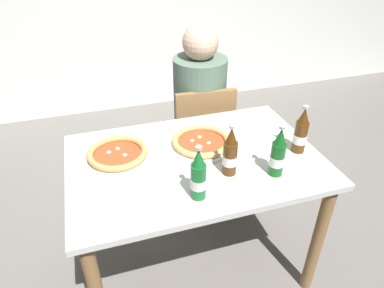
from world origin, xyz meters
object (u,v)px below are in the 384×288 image
Objects in this scene: beer_bottle_center at (198,176)px; beer_bottle_left at (301,133)px; pizza_marinara_far at (118,154)px; napkin_with_cutlery at (258,129)px; chair_behind_table at (201,135)px; diner_seated at (199,118)px; dining_table_main at (195,177)px; beer_bottle_extra at (230,154)px; beer_bottle_right at (278,154)px; pizza_margherita_near at (201,142)px.

beer_bottle_left is at bearing 16.74° from beer_bottle_center.
pizza_marinara_far is 0.76m from napkin_with_cutlery.
chair_behind_table is 0.82m from pizza_marinara_far.
pizza_marinara_far is at bearing -137.65° from diner_seated.
beer_bottle_center reaches higher than dining_table_main.
dining_table_main is at bearing 72.40° from chair_behind_table.
beer_bottle_extra is at bearing -30.06° from pizza_marinara_far.
beer_bottle_extra is (-0.39, -0.06, 0.00)m from beer_bottle_left.
beer_bottle_center is at bearing -148.94° from beer_bottle_extra.
dining_table_main is 4.86× the size of beer_bottle_left.
pizza_marinara_far is 1.28× the size of beer_bottle_left.
diner_seated reaches higher than pizza_marinara_far.
diner_seated is at bearing 42.35° from pizza_marinara_far.
beer_bottle_center reaches higher than chair_behind_table.
beer_bottle_extra is 1.16× the size of napkin_with_cutlery.
beer_bottle_center is (-0.58, -0.17, 0.00)m from beer_bottle_left.
beer_bottle_left and beer_bottle_right have the same top height.
chair_behind_table is at bearing 94.67° from beer_bottle_right.
napkin_with_cutlery is at bearing 2.89° from pizza_marinara_far.
beer_bottle_extra is 0.44m from napkin_with_cutlery.
beer_bottle_center is 0.65m from napkin_with_cutlery.
beer_bottle_right is at bearing -85.90° from diner_seated.
diner_seated is at bearing 80.74° from beer_bottle_extra.
diner_seated is at bearing -91.52° from chair_behind_table.
pizza_marinara_far is at bearing 43.67° from chair_behind_table.
beer_bottle_right is at bearing -105.32° from napkin_with_cutlery.
pizza_margherita_near is 1.31× the size of beer_bottle_right.
napkin_with_cutlery is (0.17, -0.51, 0.17)m from diner_seated.
diner_seated is at bearing 94.10° from beer_bottle_right.
chair_behind_table is 2.62× the size of pizza_margherita_near.
beer_bottle_center is at bearing -110.57° from pizza_margherita_near.
chair_behind_table is at bearing 39.83° from pizza_marinara_far.
pizza_marinara_far reaches higher than dining_table_main.
pizza_marinara_far is (-0.59, -0.49, 0.29)m from chair_behind_table.
pizza_margherita_near is 0.41m from beer_bottle_right.
diner_seated is 0.84m from beer_bottle_left.
beer_bottle_left is (0.50, -0.09, 0.22)m from dining_table_main.
pizza_margherita_near is at bearing -107.79° from diner_seated.
pizza_margherita_near is at bearing -2.71° from pizza_marinara_far.
pizza_margherita_near is at bearing 56.61° from dining_table_main.
chair_behind_table is 0.11m from diner_seated.
dining_table_main is at bearing 74.76° from beer_bottle_center.
beer_bottle_right is at bearing 6.43° from beer_bottle_center.
beer_bottle_center is at bearing -163.26° from beer_bottle_left.
beer_bottle_center and beer_bottle_extra have the same top height.
diner_seated reaches higher than beer_bottle_left.
beer_bottle_left is 0.40m from beer_bottle_extra.
beer_bottle_extra is at bearing -79.01° from pizza_margherita_near.
dining_table_main is 0.99× the size of diner_seated.
diner_seated is 0.56m from napkin_with_cutlery.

